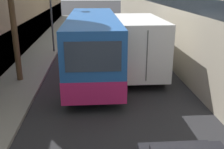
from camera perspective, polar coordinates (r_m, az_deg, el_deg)
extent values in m
plane|color=#232326|center=(13.76, -1.16, -1.06)|extent=(150.00, 150.00, 0.00)
cube|color=gray|center=(14.22, -19.25, -1.18)|extent=(2.30, 60.00, 0.14)
cube|color=#333D47|center=(13.91, 17.84, 14.45)|extent=(1.08, 60.00, 0.70)
cube|color=#1E519E|center=(14.06, -4.17, 6.99)|extent=(2.45, 9.59, 2.77)
cube|color=#B21E5B|center=(14.28, -4.08, 3.33)|extent=(2.48, 9.61, 0.90)
cube|color=#2D3847|center=(13.98, -4.21, 8.66)|extent=(2.49, 8.82, 0.89)
cube|color=#2D3847|center=(9.27, -4.12, 3.85)|extent=(2.01, 0.04, 1.11)
cylinder|color=black|center=(17.29, -7.70, 4.66)|extent=(0.24, 1.00, 1.00)
cylinder|color=black|center=(17.28, -0.52, 4.83)|extent=(0.24, 1.00, 1.00)
cylinder|color=black|center=(11.63, -9.28, -2.51)|extent=(0.24, 1.00, 1.00)
cylinder|color=black|center=(11.62, 1.37, -2.26)|extent=(0.24, 1.00, 1.00)
cube|color=silver|center=(17.45, 3.59, 7.97)|extent=(2.27, 1.97, 1.99)
cube|color=silver|center=(13.97, 5.54, 6.62)|extent=(2.37, 5.08, 2.68)
cube|color=#4C4C4C|center=(11.54, 7.61, 3.93)|extent=(0.05, 0.02, 2.28)
cylinder|color=black|center=(17.54, 0.06, 4.97)|extent=(0.22, 0.96, 0.96)
cylinder|color=black|center=(17.82, 6.94, 5.06)|extent=(0.22, 0.96, 0.96)
cylinder|color=black|center=(12.83, 1.69, -0.28)|extent=(0.22, 0.96, 0.96)
cylinder|color=black|center=(13.22, 10.92, -0.06)|extent=(0.22, 0.96, 0.96)
cube|color=silver|center=(26.46, -5.63, 10.83)|extent=(1.88, 4.60, 1.57)
cube|color=#2D3847|center=(28.36, -5.57, 11.93)|extent=(1.50, 0.04, 0.55)
cylinder|color=black|center=(27.91, -7.28, 9.69)|extent=(0.16, 0.64, 0.64)
cylinder|color=black|center=(27.88, -3.77, 9.79)|extent=(0.16, 0.64, 0.64)
cylinder|color=black|center=(25.29, -7.57, 8.74)|extent=(0.16, 0.64, 0.64)
cylinder|color=black|center=(25.25, -3.70, 8.85)|extent=(0.16, 0.64, 0.64)
cylinder|color=#38383D|center=(19.09, -13.24, 14.85)|extent=(0.12, 0.12, 6.75)
cylinder|color=#4C3823|center=(13.55, -20.50, 9.10)|extent=(0.28, 0.28, 5.05)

